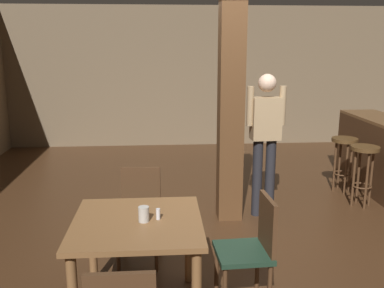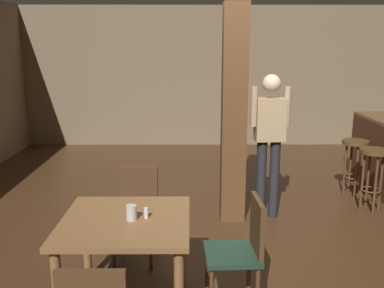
% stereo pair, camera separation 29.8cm
% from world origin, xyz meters
% --- Properties ---
extents(ground_plane, '(10.80, 10.80, 0.00)m').
position_xyz_m(ground_plane, '(0.00, 0.00, 0.00)').
color(ground_plane, '#422816').
extents(wall_back, '(8.00, 0.10, 2.80)m').
position_xyz_m(wall_back, '(0.00, 4.50, 1.40)').
color(wall_back, '#756047').
rests_on(wall_back, ground_plane).
extents(pillar, '(0.28, 0.28, 2.80)m').
position_xyz_m(pillar, '(-0.10, 0.58, 1.40)').
color(pillar, brown).
rests_on(pillar, ground_plane).
extents(dining_table, '(0.97, 0.97, 0.76)m').
position_xyz_m(dining_table, '(-1.09, -1.24, 0.64)').
color(dining_table, brown).
rests_on(dining_table, ground_plane).
extents(chair_north, '(0.45, 0.45, 0.89)m').
position_xyz_m(chair_north, '(-1.12, -0.40, 0.51)').
color(chair_north, '#1E3828').
rests_on(chair_north, ground_plane).
extents(chair_east, '(0.44, 0.44, 0.89)m').
position_xyz_m(chair_east, '(-0.20, -1.20, 0.51)').
color(chair_east, '#1E3828').
rests_on(chair_east, ground_plane).
extents(napkin_cup, '(0.08, 0.08, 0.12)m').
position_xyz_m(napkin_cup, '(-1.04, -1.26, 0.82)').
color(napkin_cup, beige).
rests_on(napkin_cup, dining_table).
extents(salt_shaker, '(0.03, 0.03, 0.09)m').
position_xyz_m(salt_shaker, '(-0.94, -1.23, 0.80)').
color(salt_shaker, silver).
rests_on(salt_shaker, dining_table).
extents(standing_person, '(0.47, 0.22, 1.72)m').
position_xyz_m(standing_person, '(0.33, 0.62, 1.00)').
color(standing_person, tan).
rests_on(standing_person, ground_plane).
extents(bar_counter, '(0.56, 1.69, 1.03)m').
position_xyz_m(bar_counter, '(2.13, 1.45, 0.53)').
color(bar_counter, brown).
rests_on(bar_counter, ground_plane).
extents(bar_stool_near, '(0.36, 0.36, 0.79)m').
position_xyz_m(bar_stool_near, '(1.67, 0.82, 0.60)').
color(bar_stool_near, '#4C3319').
rests_on(bar_stool_near, ground_plane).
extents(bar_stool_mid, '(0.35, 0.35, 0.78)m').
position_xyz_m(bar_stool_mid, '(1.65, 1.39, 0.58)').
color(bar_stool_mid, '#4C3319').
rests_on(bar_stool_mid, ground_plane).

